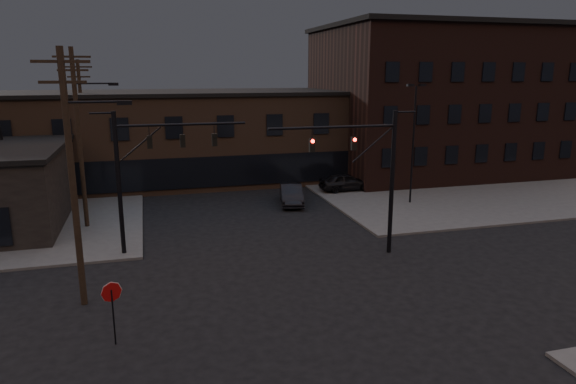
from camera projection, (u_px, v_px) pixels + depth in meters
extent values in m
plane|color=black|center=(303.00, 298.00, 23.27)|extent=(140.00, 140.00, 0.00)
cube|color=#474744|center=(453.00, 177.00, 49.62)|extent=(30.00, 30.00, 0.15)
cube|color=#4F392A|center=(216.00, 137.00, 48.62)|extent=(40.00, 12.00, 8.00)
cube|color=black|center=(436.00, 102.00, 51.79)|extent=(22.00, 16.00, 14.00)
cylinder|color=black|center=(392.00, 183.00, 28.27)|extent=(0.24, 0.24, 8.00)
cylinder|color=black|center=(333.00, 127.00, 26.63)|extent=(7.00, 0.14, 0.14)
cube|color=#FF140C|center=(354.00, 144.00, 27.14)|extent=(0.28, 0.22, 0.70)
cube|color=#FF140C|center=(312.00, 145.00, 26.53)|extent=(0.28, 0.22, 0.70)
cylinder|color=black|center=(119.00, 185.00, 27.78)|extent=(0.24, 0.24, 8.00)
cylinder|color=black|center=(182.00, 125.00, 27.96)|extent=(7.00, 0.14, 0.14)
cube|color=black|center=(150.00, 142.00, 27.71)|extent=(0.28, 0.22, 0.70)
cube|color=black|center=(183.00, 141.00, 28.16)|extent=(0.28, 0.22, 0.70)
cube|color=black|center=(214.00, 140.00, 28.62)|extent=(0.28, 0.22, 0.70)
cylinder|color=black|center=(114.00, 317.00, 19.06)|extent=(0.06, 0.06, 2.20)
cylinder|color=maroon|center=(111.00, 292.00, 18.85)|extent=(0.72, 0.33, 0.76)
cylinder|color=black|center=(73.00, 182.00, 21.42)|extent=(0.28, 0.28, 11.00)
cube|color=black|center=(61.00, 61.00, 20.30)|extent=(2.20, 0.12, 0.12)
cube|color=black|center=(63.00, 82.00, 20.48)|extent=(1.80, 0.12, 0.12)
cube|color=black|center=(125.00, 103.00, 21.27)|extent=(0.60, 0.25, 0.18)
cylinder|color=black|center=(79.00, 141.00, 32.36)|extent=(0.28, 0.28, 11.50)
cube|color=black|center=(72.00, 57.00, 31.18)|extent=(2.20, 0.12, 0.12)
cube|color=black|center=(73.00, 70.00, 31.36)|extent=(1.80, 0.12, 0.12)
cube|color=black|center=(113.00, 84.00, 32.16)|extent=(0.60, 0.25, 0.18)
cylinder|color=black|center=(83.00, 126.00, 43.41)|extent=(0.28, 0.28, 11.00)
cube|color=black|center=(78.00, 67.00, 42.29)|extent=(2.20, 0.12, 0.12)
cube|color=black|center=(79.00, 77.00, 42.47)|extent=(1.80, 0.12, 0.12)
cylinder|color=black|center=(413.00, 146.00, 38.76)|extent=(0.14, 0.14, 9.00)
cube|color=black|center=(410.00, 85.00, 37.59)|extent=(0.50, 0.28, 0.18)
cube|color=black|center=(422.00, 85.00, 37.85)|extent=(0.50, 0.28, 0.18)
cylinder|color=black|center=(446.00, 136.00, 45.02)|extent=(0.14, 0.14, 9.00)
cube|color=black|center=(445.00, 83.00, 43.85)|extent=(0.50, 0.28, 0.18)
cube|color=black|center=(455.00, 83.00, 44.11)|extent=(0.50, 0.28, 0.18)
imported|color=black|center=(346.00, 182.00, 43.54)|extent=(4.51, 1.91, 1.52)
imported|color=#A6A7A9|center=(404.00, 172.00, 48.22)|extent=(5.11, 2.69, 1.41)
imported|color=black|center=(291.00, 195.00, 39.59)|extent=(2.53, 4.88, 1.53)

